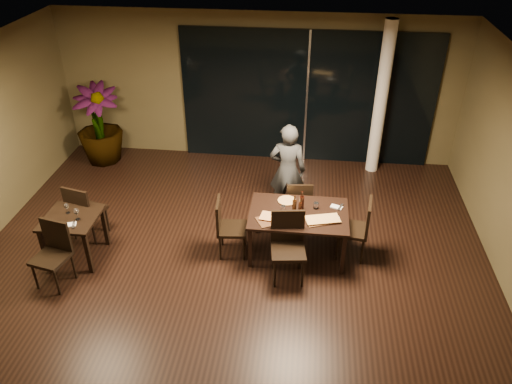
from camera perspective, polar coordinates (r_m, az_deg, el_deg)
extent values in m
plane|color=black|center=(7.52, -3.36, -10.05)|extent=(8.00, 8.00, 0.00)
cube|color=brown|center=(10.22, 0.15, 11.86)|extent=(8.00, 0.10, 3.00)
cube|color=silver|center=(5.93, -4.29, 12.10)|extent=(8.00, 8.00, 0.04)
cube|color=black|center=(10.13, 5.82, 10.61)|extent=(5.00, 0.06, 2.70)
cylinder|color=white|center=(9.88, 14.08, 10.16)|extent=(0.24, 0.24, 3.00)
cube|color=black|center=(7.62, 4.90, -2.50)|extent=(1.50, 1.00, 0.04)
cube|color=black|center=(7.52, -0.65, -6.41)|extent=(0.06, 0.06, 0.71)
cube|color=black|center=(7.51, 9.93, -7.07)|extent=(0.06, 0.06, 0.71)
cube|color=black|center=(8.23, 0.10, -2.61)|extent=(0.06, 0.06, 0.71)
cube|color=black|center=(8.21, 9.73, -3.20)|extent=(0.06, 0.06, 0.71)
cube|color=black|center=(8.00, -20.40, -2.80)|extent=(0.80, 0.80, 0.04)
cube|color=black|center=(8.12, -23.03, -6.13)|extent=(0.06, 0.06, 0.71)
cube|color=black|center=(7.83, -18.64, -6.66)|extent=(0.06, 0.06, 0.71)
cube|color=black|center=(8.59, -21.06, -3.38)|extent=(0.06, 0.06, 0.71)
cube|color=black|center=(8.32, -16.87, -3.78)|extent=(0.06, 0.06, 0.71)
cube|color=black|center=(8.41, 4.85, -1.27)|extent=(0.46, 0.46, 0.05)
cylinder|color=black|center=(8.69, 5.84, -1.83)|extent=(0.03, 0.03, 0.43)
cylinder|color=black|center=(8.66, 3.58, -1.83)|extent=(0.03, 0.03, 0.43)
cylinder|color=black|center=(8.41, 6.02, -3.13)|extent=(0.03, 0.03, 0.43)
cylinder|color=black|center=(8.38, 3.69, -3.13)|extent=(0.03, 0.03, 0.43)
cube|color=black|center=(8.12, 5.01, -0.61)|extent=(0.42, 0.08, 0.47)
cube|color=black|center=(7.25, 3.69, -6.74)|extent=(0.55, 0.55, 0.06)
cylinder|color=black|center=(7.25, 2.14, -9.30)|extent=(0.04, 0.04, 0.50)
cylinder|color=black|center=(7.28, 5.32, -9.22)|extent=(0.04, 0.04, 0.50)
cylinder|color=black|center=(7.55, 1.99, -7.29)|extent=(0.04, 0.04, 0.50)
cylinder|color=black|center=(7.58, 5.03, -7.23)|extent=(0.04, 0.04, 0.50)
cube|color=black|center=(7.26, 3.63, -3.94)|extent=(0.49, 0.11, 0.55)
cube|color=black|center=(7.74, -2.73, -4.22)|extent=(0.49, 0.49, 0.05)
cylinder|color=black|center=(7.73, -1.40, -6.42)|extent=(0.04, 0.04, 0.46)
cylinder|color=black|center=(8.02, -1.30, -4.78)|extent=(0.04, 0.04, 0.46)
cylinder|color=black|center=(7.75, -4.13, -6.37)|extent=(0.04, 0.04, 0.46)
cylinder|color=black|center=(8.04, -3.91, -4.74)|extent=(0.04, 0.04, 0.46)
cube|color=black|center=(7.61, -4.31, -2.66)|extent=(0.08, 0.45, 0.51)
cube|color=black|center=(7.82, 10.94, -4.25)|extent=(0.52, 0.52, 0.05)
cylinder|color=black|center=(8.12, 9.54, -4.65)|extent=(0.04, 0.04, 0.48)
cylinder|color=black|center=(7.82, 9.25, -6.29)|extent=(0.04, 0.04, 0.48)
cylinder|color=black|center=(8.12, 12.22, -5.00)|extent=(0.04, 0.04, 0.48)
cylinder|color=black|center=(7.81, 12.05, -6.66)|extent=(0.04, 0.04, 0.48)
cube|color=black|center=(7.67, 12.72, -2.86)|extent=(0.10, 0.47, 0.53)
cube|color=black|center=(8.54, -18.65, -2.06)|extent=(0.57, 0.57, 0.05)
cylinder|color=black|center=(8.69, -16.64, -2.97)|extent=(0.04, 0.04, 0.48)
cylinder|color=black|center=(8.90, -18.65, -2.44)|extent=(0.04, 0.04, 0.48)
cylinder|color=black|center=(8.45, -18.09, -4.35)|extent=(0.04, 0.04, 0.48)
cylinder|color=black|center=(8.67, -20.13, -3.78)|extent=(0.04, 0.04, 0.48)
cube|color=black|center=(8.27, -19.82, -1.31)|extent=(0.47, 0.15, 0.53)
cube|color=black|center=(7.73, -22.40, -7.01)|extent=(0.55, 0.55, 0.05)
cylinder|color=black|center=(7.89, -23.95, -8.79)|extent=(0.04, 0.04, 0.47)
cylinder|color=black|center=(7.67, -21.80, -9.54)|extent=(0.04, 0.04, 0.47)
cylinder|color=black|center=(8.09, -22.27, -7.22)|extent=(0.04, 0.04, 0.47)
cylinder|color=black|center=(7.87, -20.14, -7.89)|extent=(0.04, 0.04, 0.47)
cube|color=black|center=(7.70, -21.85, -4.60)|extent=(0.46, 0.14, 0.52)
imported|color=#2B2E30|center=(8.50, 3.62, 2.47)|extent=(0.58, 0.39, 1.69)
imported|color=#22501A|center=(10.70, -17.55, 7.36)|extent=(1.15, 1.15, 1.64)
cube|color=#3F2414|center=(7.44, 2.36, -3.08)|extent=(0.65, 0.53, 0.01)
cube|color=#4A2C17|center=(7.46, 7.61, -3.23)|extent=(0.56, 0.42, 0.01)
cylinder|color=red|center=(7.85, 3.55, -1.00)|extent=(0.28, 0.28, 0.01)
cylinder|color=white|center=(7.61, 3.13, -1.86)|extent=(0.07, 0.07, 0.08)
cylinder|color=white|center=(7.70, 6.87, -1.55)|extent=(0.08, 0.08, 0.10)
cube|color=white|center=(7.51, 8.86, -3.08)|extent=(0.18, 0.10, 0.01)
cube|color=silver|center=(7.79, 9.18, -1.70)|extent=(0.20, 0.16, 0.01)
cube|color=white|center=(7.80, -20.51, -3.52)|extent=(0.20, 0.16, 0.01)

